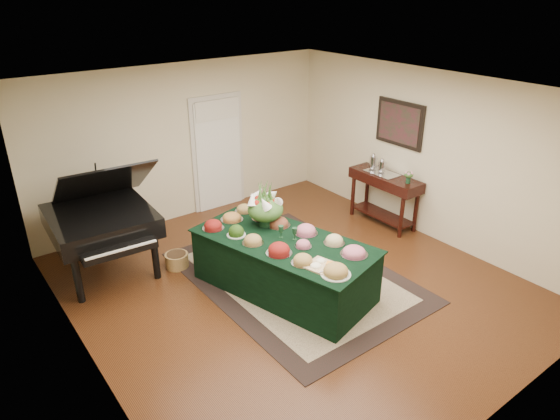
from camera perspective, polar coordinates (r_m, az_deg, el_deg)
ground at (r=7.10m, az=1.47°, el=-8.54°), size 6.00×6.00×0.00m
area_rug at (r=7.27m, az=1.66°, el=-7.61°), size 2.51×3.51×0.01m
kitchen_doorway at (r=9.20m, az=-7.09°, el=6.35°), size 1.05×0.07×2.10m
buffet_table at (r=6.79m, az=0.43°, el=-6.31°), size 1.75×2.67×0.77m
food_platters at (r=6.59m, az=0.20°, el=-3.05°), size 1.37×2.43×0.12m
cutting_board at (r=6.03m, az=4.62°, el=-6.13°), size 0.41×0.41×0.10m
green_goblets at (r=6.60m, az=0.90°, el=-2.61°), size 0.19×0.23×0.18m
floral_centerpiece at (r=6.88m, az=-1.69°, el=0.58°), size 0.52×0.52×0.52m
grand_piano at (r=7.44m, az=-19.70°, el=-1.06°), size 1.55×1.72×1.69m
wicker_basket at (r=7.61m, az=-11.70°, el=-5.66°), size 0.34×0.34×0.21m
mahogany_sideboard at (r=8.74m, az=11.89°, el=2.71°), size 0.45×1.33×0.90m
tea_service at (r=8.74m, az=11.15°, el=5.03°), size 0.34×0.58×0.30m
pink_bouquet at (r=8.34m, az=14.50°, el=3.88°), size 0.16×0.16×0.21m
wall_painting at (r=8.57m, az=13.51°, el=9.58°), size 0.05×0.95×0.75m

